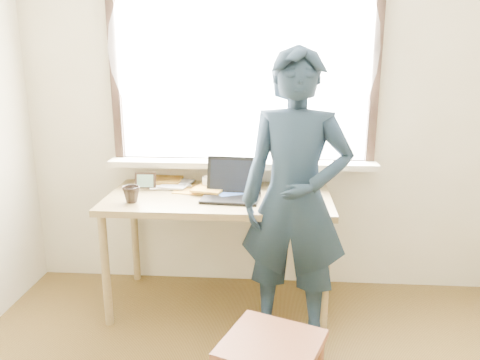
# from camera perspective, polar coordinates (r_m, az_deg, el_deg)

# --- Properties ---
(room_shell) EXTENTS (3.52, 4.02, 2.61)m
(room_shell) POSITION_cam_1_polar(r_m,az_deg,el_deg) (1.46, 2.72, 14.06)
(room_shell) COLOR beige
(room_shell) RESTS_ON ground
(desk) EXTENTS (1.45, 0.72, 0.78)m
(desk) POSITION_cam_1_polar(r_m,az_deg,el_deg) (3.06, -2.59, -3.34)
(desk) COLOR olive
(desk) RESTS_ON ground
(laptop) EXTENTS (0.38, 0.32, 0.24)m
(laptop) POSITION_cam_1_polar(r_m,az_deg,el_deg) (2.99, -0.94, -1.04)
(laptop) COLOR black
(laptop) RESTS_ON desk
(mug_white) EXTENTS (0.15, 0.15, 0.09)m
(mug_white) POSITION_cam_1_polar(r_m,az_deg,el_deg) (3.18, -3.67, -0.36)
(mug_white) COLOR white
(mug_white) RESTS_ON desk
(mug_dark) EXTENTS (0.11, 0.11, 0.10)m
(mug_dark) POSITION_cam_1_polar(r_m,az_deg,el_deg) (2.96, -13.11, -1.72)
(mug_dark) COLOR black
(mug_dark) RESTS_ON desk
(mouse) EXTENTS (0.10, 0.07, 0.04)m
(mouse) POSITION_cam_1_polar(r_m,az_deg,el_deg) (2.92, 5.76, -2.30)
(mouse) COLOR black
(mouse) RESTS_ON desk
(desk_clutter) EXTENTS (0.83, 0.50, 0.03)m
(desk_clutter) POSITION_cam_1_polar(r_m,az_deg,el_deg) (3.21, -4.69, -0.72)
(desk_clutter) COLOR #2B4B8E
(desk_clutter) RESTS_ON desk
(book_a) EXTENTS (0.23, 0.28, 0.02)m
(book_a) POSITION_cam_1_polar(r_m,az_deg,el_deg) (3.31, -9.25, -0.44)
(book_a) COLOR white
(book_a) RESTS_ON desk
(book_b) EXTENTS (0.21, 0.26, 0.02)m
(book_b) POSITION_cam_1_polar(r_m,az_deg,el_deg) (3.28, 5.89, -0.55)
(book_b) COLOR white
(book_b) RESTS_ON desk
(picture_frame) EXTENTS (0.14, 0.02, 0.11)m
(picture_frame) POSITION_cam_1_polar(r_m,az_deg,el_deg) (3.22, -11.44, -0.22)
(picture_frame) COLOR black
(picture_frame) RESTS_ON desk
(work_chair) EXTENTS (0.53, 0.52, 0.43)m
(work_chair) POSITION_cam_1_polar(r_m,az_deg,el_deg) (2.24, 3.84, -20.43)
(work_chair) COLOR brown
(work_chair) RESTS_ON ground
(person) EXTENTS (0.68, 0.51, 1.71)m
(person) POSITION_cam_1_polar(r_m,az_deg,el_deg) (2.68, 6.73, -2.51)
(person) COLOR #152230
(person) RESTS_ON ground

